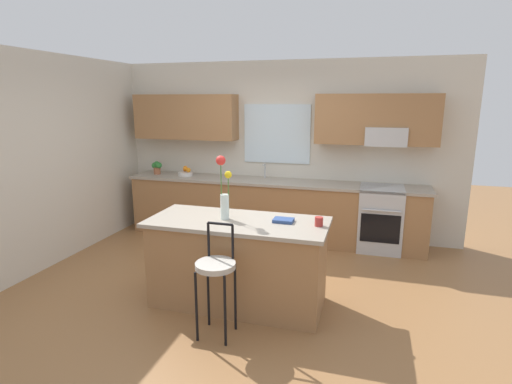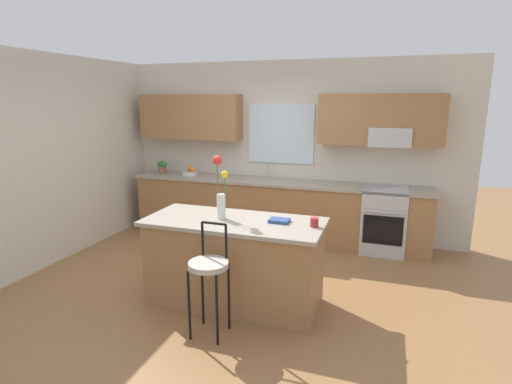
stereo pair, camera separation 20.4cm
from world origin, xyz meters
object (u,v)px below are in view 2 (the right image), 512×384
(cookbook, at_px, (279,221))
(fruit_bowl_oranges, at_px, (190,172))
(flower_vase, at_px, (221,190))
(kitchen_island, at_px, (234,262))
(oven_range, at_px, (384,220))
(potted_plant_small, at_px, (162,166))
(bar_stool_near, at_px, (209,270))
(mug_ceramic, at_px, (314,222))

(cookbook, distance_m, fruit_bowl_oranges, 2.89)
(flower_vase, bearing_deg, fruit_bowl_oranges, 124.74)
(kitchen_island, bearing_deg, fruit_bowl_oranges, 127.26)
(oven_range, relative_size, flower_vase, 1.40)
(fruit_bowl_oranges, distance_m, potted_plant_small, 0.52)
(bar_stool_near, relative_size, flower_vase, 1.59)
(bar_stool_near, bearing_deg, fruit_bowl_oranges, 120.48)
(kitchen_island, xyz_separation_m, potted_plant_small, (-2.11, 2.10, 0.58))
(cookbook, xyz_separation_m, potted_plant_small, (-2.57, 2.02, 0.11))
(oven_range, height_order, fruit_bowl_oranges, fruit_bowl_oranges)
(flower_vase, height_order, fruit_bowl_oranges, flower_vase)
(bar_stool_near, distance_m, mug_ceramic, 1.10)
(bar_stool_near, relative_size, mug_ceramic, 11.58)
(flower_vase, bearing_deg, kitchen_island, -0.90)
(bar_stool_near, xyz_separation_m, fruit_bowl_oranges, (-1.60, 2.72, 0.33))
(oven_range, xyz_separation_m, mug_ceramic, (-0.63, -2.04, 0.51))
(oven_range, xyz_separation_m, cookbook, (-0.99, -2.00, 0.48))
(oven_range, height_order, mug_ceramic, mug_ceramic)
(flower_vase, distance_m, cookbook, 0.67)
(bar_stool_near, bearing_deg, flower_vase, 103.02)
(oven_range, height_order, flower_vase, flower_vase)
(kitchen_island, xyz_separation_m, mug_ceramic, (0.82, 0.04, 0.50))
(mug_ceramic, distance_m, fruit_bowl_oranges, 3.18)
(kitchen_island, height_order, potted_plant_small, potted_plant_small)
(oven_range, height_order, cookbook, cookbook)
(mug_ceramic, bearing_deg, kitchen_island, -177.39)
(potted_plant_small, bearing_deg, flower_vase, -46.76)
(cookbook, height_order, potted_plant_small, potted_plant_small)
(oven_range, xyz_separation_m, flower_vase, (-1.59, -2.07, 0.76))
(cookbook, height_order, fruit_bowl_oranges, fruit_bowl_oranges)
(bar_stool_near, height_order, potted_plant_small, potted_plant_small)
(kitchen_island, distance_m, cookbook, 0.66)
(fruit_bowl_oranges, bearing_deg, potted_plant_small, -179.64)
(potted_plant_small, bearing_deg, cookbook, -38.16)
(kitchen_island, relative_size, cookbook, 9.18)
(kitchen_island, xyz_separation_m, bar_stool_near, (-0.00, -0.61, 0.17))
(cookbook, bearing_deg, bar_stool_near, -123.61)
(flower_vase, bearing_deg, potted_plant_small, 133.24)
(oven_range, distance_m, mug_ceramic, 2.19)
(kitchen_island, bearing_deg, flower_vase, 179.10)
(fruit_bowl_oranges, bearing_deg, bar_stool_near, -59.52)
(kitchen_island, distance_m, bar_stool_near, 0.64)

